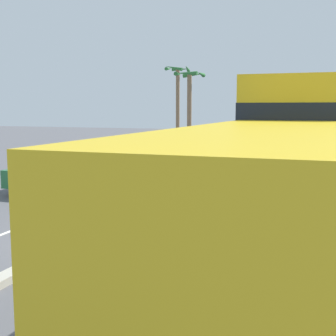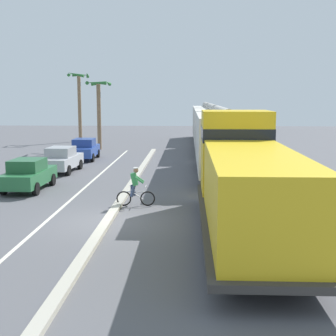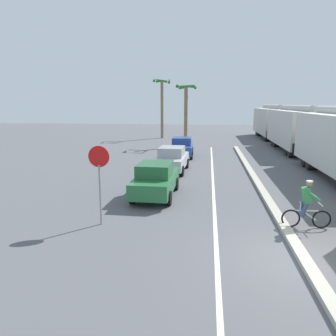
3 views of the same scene
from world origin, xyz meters
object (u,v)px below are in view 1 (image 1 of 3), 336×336
Objects in this scene: parked_car_green at (51,170)px; parked_car_blue at (159,148)px; palm_tree_near at (189,94)px; palm_tree_far at (178,89)px; hopper_car_middle at (323,127)px; locomotive at (283,191)px; parked_car_silver at (116,156)px; hopper_car_lead at (314,138)px; hopper_car_trailing at (327,122)px; cyclist at (153,192)px.

parked_car_green is 11.85m from parked_car_blue.
palm_tree_near is 0.84× the size of palm_tree_far.
palm_tree_far reaches higher than parked_car_blue.
locomotive is at bearing -90.00° from hopper_car_middle.
parked_car_blue is 7.97m from palm_tree_near.
locomotive is at bearing -68.01° from palm_tree_far.
locomotive is 1.87× the size of palm_tree_near.
palm_tree_far is at bearing 97.39° from parked_car_green.
parked_car_blue is at bearing 88.60° from parked_car_silver.
palm_tree_far is (-3.43, 26.47, 4.30)m from parked_car_green.
palm_tree_near reaches higher than hopper_car_lead.
parked_car_silver and parked_car_blue have the same top height.
hopper_car_trailing is at bearing 70.05° from parked_car_green.
hopper_car_trailing is at bearing 90.00° from hopper_car_lead.
hopper_car_lead is 17.46m from palm_tree_near.
palm_tree_far reaches higher than hopper_car_trailing.
hopper_car_lead reaches higher than parked_car_blue.
parked_car_green is (-10.19, -28.09, -1.26)m from hopper_car_trailing.
hopper_car_trailing is at bearing 58.59° from parked_car_blue.
hopper_car_lead is at bearing -57.73° from palm_tree_far.
hopper_car_middle is 1.43× the size of palm_tree_far.
hopper_car_middle is (0.00, 23.76, 0.28)m from locomotive.
hopper_car_middle is 1.00× the size of hopper_car_trailing.
palm_tree_far is at bearing 99.80° from parked_car_silver.
hopper_car_lead is at bearing -54.31° from palm_tree_near.
palm_tree_near reaches higher than cyclist.
cyclist is at bearing -75.41° from palm_tree_near.
parked_car_blue is at bearing -154.93° from hopper_car_middle.
parked_car_silver is at bearing -114.33° from hopper_car_trailing.
hopper_car_middle is at bearing 25.07° from parked_car_blue.
palm_tree_near is at bearing 91.46° from parked_car_blue.
hopper_car_lead is 11.37m from parked_car_green.
locomotive reaches higher than cyclist.
hopper_car_lead is 1.43× the size of palm_tree_far.
locomotive is 28.21m from palm_tree_near.
locomotive is 1.56× the size of palm_tree_far.
hopper_car_middle reaches higher than parked_car_silver.
hopper_car_trailing is (0.00, 35.36, 0.28)m from locomotive.
hopper_car_middle is 19.42m from parked_car_green.
palm_tree_far is (-13.63, 21.58, 3.04)m from hopper_car_lead.
locomotive is at bearing -90.00° from hopper_car_trailing.
palm_tree_far is (-3.57, 20.63, 4.30)m from parked_car_silver.
hopper_car_trailing reaches higher than parked_car_blue.
locomotive is 36.54m from palm_tree_far.
hopper_car_trailing reaches higher than parked_car_green.
hopper_car_trailing is at bearing 42.18° from palm_tree_near.
palm_tree_far reaches higher than parked_car_green.
parked_car_blue is 2.48× the size of cyclist.
palm_tree_near is at bearing 104.59° from cyclist.
hopper_car_trailing reaches higher than cyclist.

